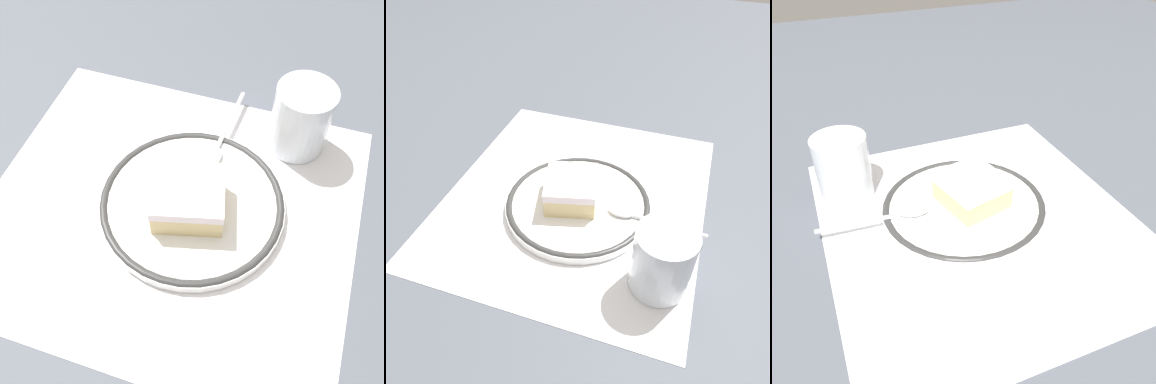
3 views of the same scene
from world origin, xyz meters
TOP-DOWN VIEW (x-y plane):
  - ground_plane at (0.00, 0.00)m, footprint 2.40×2.40m
  - placemat at (0.00, 0.00)m, footprint 0.45×0.41m
  - plate at (-0.02, -0.01)m, footprint 0.23×0.23m
  - cake_slice at (-0.02, 0.00)m, footprint 0.10×0.10m
  - spoon at (-0.03, -0.11)m, footprint 0.03×0.15m
  - cup at (-0.13, -0.15)m, footprint 0.08×0.08m

SIDE VIEW (x-z plane):
  - ground_plane at x=0.00m, z-range 0.00..0.00m
  - placemat at x=0.00m, z-range 0.00..0.00m
  - plate at x=-0.02m, z-range 0.00..0.02m
  - spoon at x=-0.03m, z-range 0.01..0.02m
  - cake_slice at x=-0.02m, z-range 0.01..0.06m
  - cup at x=-0.13m, z-range -0.01..0.09m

